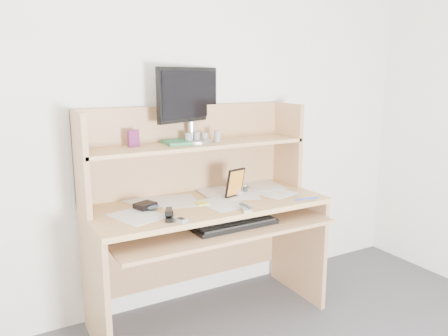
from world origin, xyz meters
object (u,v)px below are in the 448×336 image
tv_remote (246,208)px  desk (202,207)px  monitor (190,102)px  game_case (235,183)px  keyboard (234,224)px

tv_remote → desk: bearing=130.7°
desk → tv_remote: bearing=-71.7°
monitor → game_case: bearing=-75.2°
keyboard → monitor: 0.79m
game_case → monitor: 0.56m
keyboard → game_case: size_ratio=2.80×
game_case → desk: bearing=142.2°
game_case → monitor: (-0.18, 0.24, 0.48)m
tv_remote → game_case: game_case is taller
desk → game_case: desk is taller
game_case → monitor: bearing=114.4°
monitor → tv_remote: bearing=-100.0°
keyboard → monitor: size_ratio=1.01×
game_case → keyboard: bearing=-134.6°
game_case → monitor: monitor is taller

